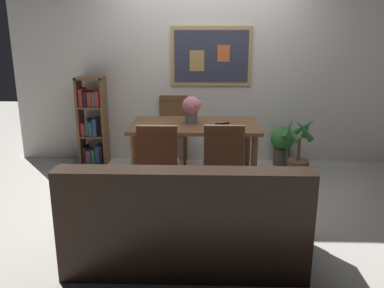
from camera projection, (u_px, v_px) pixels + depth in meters
The scene contains 12 objects.
ground_plane at pixel (205, 196), 4.45m from camera, with size 12.00×12.00×0.00m, color #B7B2A8.
wall_back_with_painting at pixel (206, 66), 5.40m from camera, with size 5.20×0.14×2.60m.
dining_table at pixel (195, 132), 4.68m from camera, with size 1.47×0.86×0.72m.
dining_chair_far_left at pixel (173, 124), 5.46m from camera, with size 0.40×0.41×0.91m.
dining_chair_near_right at pixel (223, 160), 3.94m from camera, with size 0.40×0.41×0.91m.
dining_chair_near_left at pixel (159, 160), 3.93m from camera, with size 0.40×0.41×0.91m.
leather_couch at pixel (185, 223), 3.14m from camera, with size 1.80×0.84×0.84m.
bookshelf at pixel (92, 124), 5.40m from camera, with size 0.36×0.28×1.18m.
potted_ivy at pixel (282, 144), 5.40m from camera, with size 0.31×0.31×0.52m.
potted_palm at pixel (298, 154), 4.99m from camera, with size 0.46×0.43×0.76m.
flower_vase at pixel (191, 108), 4.64m from camera, with size 0.22×0.22×0.31m.
tv_remote at pixel (222, 123), 4.63m from camera, with size 0.16×0.10×0.02m.
Camera 1 is at (-0.02, -4.13, 1.76)m, focal length 37.71 mm.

